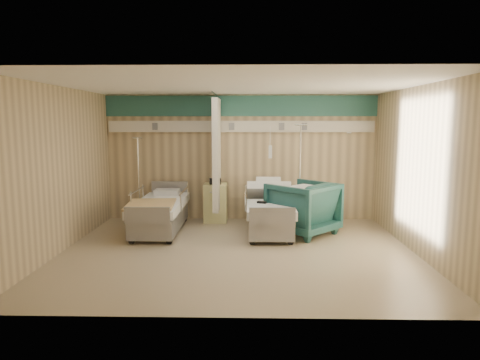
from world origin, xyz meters
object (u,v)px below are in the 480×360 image
visitor_armchair (303,208)px  iv_stand_right (299,203)px  bed_left (160,216)px  bed_right (269,217)px  bedside_cabinet (216,203)px  iv_stand_left (140,204)px

visitor_armchair → iv_stand_right: bearing=-137.7°
bed_left → iv_stand_right: (2.90, 0.84, 0.13)m
iv_stand_right → visitor_armchair: bearing=-92.7°
bed_right → bedside_cabinet: size_ratio=2.54×
bed_left → iv_stand_right: 3.02m
bed_left → iv_stand_left: bearing=124.8°
bed_right → bedside_cabinet: bearing=142.0°
visitor_armchair → bedside_cabinet: bearing=-74.3°
visitor_armchair → iv_stand_right: iv_stand_right is taller
visitor_armchair → iv_stand_right: size_ratio=0.53×
bedside_cabinet → iv_stand_left: bearing=178.4°
bed_right → visitor_armchair: 0.69m
bed_right → visitor_armchair: bearing=-9.7°
bedside_cabinet → iv_stand_right: bearing=-1.7°
iv_stand_right → iv_stand_left: (-3.56, 0.10, -0.06)m
bed_left → visitor_armchair: size_ratio=1.88×
bed_left → iv_stand_right: bearing=16.3°
iv_stand_left → bed_left: bearing=-55.2°
bed_right → iv_stand_left: iv_stand_left is taller
iv_stand_right → bedside_cabinet: bearing=178.3°
bed_left → iv_stand_left: 1.16m
bed_left → iv_stand_right: iv_stand_right is taller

